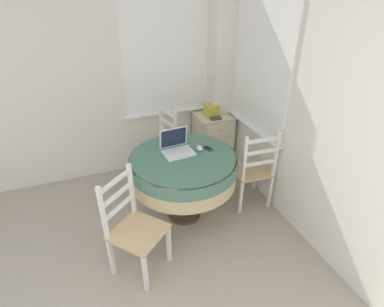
{
  "coord_description": "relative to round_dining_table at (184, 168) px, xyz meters",
  "views": [
    {
      "loc": [
        0.51,
        -0.44,
        2.31
      ],
      "look_at": [
        1.5,
        2.17,
        0.69
      ],
      "focal_mm": 28.0,
      "sensor_mm": 36.0,
      "label": 1
    }
  ],
  "objects": [
    {
      "name": "cell_phone",
      "position": [
        0.29,
        0.05,
        0.14
      ],
      "size": [
        0.09,
        0.13,
        0.01
      ],
      "color": "#2D2D33",
      "rests_on": "round_dining_table"
    },
    {
      "name": "book_on_cabinet",
      "position": [
        0.73,
        0.87,
        0.11
      ],
      "size": [
        0.14,
        0.21,
        0.02
      ],
      "color": "#3F3F44",
      "rests_on": "corner_cabinet"
    },
    {
      "name": "corner_room_shell",
      "position": [
        0.09,
        0.07,
        0.64
      ],
      "size": [
        4.65,
        5.09,
        2.55
      ],
      "color": "white",
      "rests_on": "ground_plane"
    },
    {
      "name": "dining_chair_near_right_window",
      "position": [
        0.8,
        -0.06,
        -0.18
      ],
      "size": [
        0.45,
        0.45,
        0.97
      ],
      "color": "tan",
      "rests_on": "ground_plane"
    },
    {
      "name": "computer_mouse",
      "position": [
        0.2,
        0.05,
        0.16
      ],
      "size": [
        0.06,
        0.1,
        0.05
      ],
      "color": "white",
      "rests_on": "round_dining_table"
    },
    {
      "name": "laptop",
      "position": [
        -0.03,
        0.11,
        0.19
      ],
      "size": [
        0.32,
        0.28,
        0.24
      ],
      "color": "white",
      "rests_on": "round_dining_table"
    },
    {
      "name": "dining_chair_camera_near",
      "position": [
        -0.63,
        -0.49,
        -0.18
      ],
      "size": [
        0.59,
        0.59,
        0.97
      ],
      "color": "tan",
      "rests_on": "ground_plane"
    },
    {
      "name": "dining_chair_near_back_window",
      "position": [
        -0.04,
        0.81,
        -0.18
      ],
      "size": [
        0.51,
        0.5,
        0.97
      ],
      "color": "tan",
      "rests_on": "ground_plane"
    },
    {
      "name": "storage_box",
      "position": [
        0.73,
        0.94,
        0.17
      ],
      "size": [
        0.16,
        0.19,
        0.15
      ],
      "color": "gold",
      "rests_on": "corner_cabinet"
    },
    {
      "name": "corner_cabinet",
      "position": [
        0.77,
        0.95,
        -0.27
      ],
      "size": [
        0.49,
        0.47,
        0.74
      ],
      "color": "beige",
      "rests_on": "ground_plane"
    },
    {
      "name": "round_dining_table",
      "position": [
        0.0,
        0.0,
        0.0
      ],
      "size": [
        1.11,
        1.11,
        0.77
      ],
      "color": "#4C3D2D",
      "rests_on": "ground_plane"
    }
  ]
}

